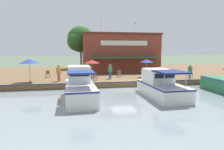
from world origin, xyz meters
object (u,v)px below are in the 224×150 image
patio_umbrella_back_row (29,61)px  patio_umbrella_by_entrance (147,61)px  cafe_chair_far_corner_seat (79,75)px  motorboat_nearest_quay (80,87)px  person_mid_patio (190,70)px  cafe_chair_under_first_umbrella (190,74)px  cafe_chair_beside_entrance (119,73)px  patio_umbrella_near_quay_edge (92,62)px  person_at_quay_edge (110,70)px  waterfront_restaurant (118,52)px  motorboat_outer_channel (222,84)px  cafe_chair_facing_river (48,74)px  person_near_entrance (59,71)px  motorboat_mid_row (159,85)px  tree_behind_restaurant (101,47)px  tree_downstream_bank (80,40)px  cafe_chair_mid_patio (95,76)px

patio_umbrella_back_row → patio_umbrella_by_entrance: bearing=97.4°
cafe_chair_far_corner_seat → motorboat_nearest_quay: bearing=-0.7°
person_mid_patio → cafe_chair_under_first_umbrella: bearing=147.6°
cafe_chair_beside_entrance → cafe_chair_under_first_umbrella: 8.83m
patio_umbrella_near_quay_edge → person_at_quay_edge: 2.87m
waterfront_restaurant → patio_umbrella_back_row: size_ratio=4.77×
patio_umbrella_by_entrance → motorboat_outer_channel: patio_umbrella_by_entrance is taller
waterfront_restaurant → person_mid_patio: waterfront_restaurant is taller
cafe_chair_facing_river → person_at_quay_edge: size_ratio=0.49×
patio_umbrella_back_row → person_mid_patio: patio_umbrella_back_row is taller
patio_umbrella_near_quay_edge → cafe_chair_beside_entrance: (0.38, 3.42, -1.47)m
waterfront_restaurant → patio_umbrella_near_quay_edge: (8.52, -5.15, -1.04)m
patio_umbrella_near_quay_edge → cafe_chair_beside_entrance: 3.74m
patio_umbrella_by_entrance → person_near_entrance: (1.61, -10.65, -0.90)m
cafe_chair_facing_river → motorboat_nearest_quay: (9.53, 3.75, -0.07)m
patio_umbrella_by_entrance → motorboat_outer_channel: size_ratio=0.36×
patio_umbrella_back_row → patio_umbrella_near_quay_edge: bearing=112.1°
patio_umbrella_back_row → cafe_chair_facing_river: 4.15m
patio_umbrella_back_row → motorboat_mid_row: bearing=62.7°
tree_behind_restaurant → tree_downstream_bank: (1.92, -4.10, 1.34)m
motorboat_nearest_quay → cafe_chair_facing_river: bearing=-158.5°
cafe_chair_far_corner_seat → person_mid_patio: size_ratio=0.50×
patio_umbrella_back_row → patio_umbrella_by_entrance: size_ratio=1.11×
person_near_entrance → motorboat_nearest_quay: (6.15, 2.13, -0.72)m
waterfront_restaurant → cafe_chair_mid_patio: bearing=-24.2°
waterfront_restaurant → patio_umbrella_near_quay_edge: size_ratio=5.44×
patio_umbrella_near_quay_edge → motorboat_mid_row: bearing=29.9°
person_mid_patio → tree_behind_restaurant: 20.23m
waterfront_restaurant → motorboat_mid_row: size_ratio=1.79×
motorboat_mid_row → motorboat_outer_channel: (-0.41, 6.59, -0.16)m
cafe_chair_beside_entrance → patio_umbrella_back_row: bearing=-76.9°
patio_umbrella_by_entrance → cafe_chair_beside_entrance: (-0.62, -3.41, -1.54)m
motorboat_nearest_quay → motorboat_outer_channel: motorboat_nearest_quay is taller
tree_downstream_bank → patio_umbrella_near_quay_edge: bearing=5.3°
waterfront_restaurant → cafe_chair_beside_entrance: (8.90, -1.72, -2.51)m
tree_downstream_bank → cafe_chair_facing_river: bearing=-19.8°
cafe_chair_beside_entrance → person_at_quay_edge: (1.48, -1.41, 0.62)m
person_at_quay_edge → tree_downstream_bank: size_ratio=0.22×
patio_umbrella_by_entrance → tree_downstream_bank: (-13.62, -8.01, 3.20)m
cafe_chair_mid_patio → waterfront_restaurant: bearing=155.8°
person_at_quay_edge → waterfront_restaurant: bearing=163.2°
cafe_chair_mid_patio → cafe_chair_far_corner_seat: (-1.07, -1.74, 0.00)m
motorboat_outer_channel → person_near_entrance: bearing=-110.7°
motorboat_outer_channel → waterfront_restaurant: bearing=-158.9°
motorboat_nearest_quay → motorboat_outer_channel: (-0.30, 13.38, -0.22)m
cafe_chair_under_first_umbrella → patio_umbrella_back_row: bearing=-89.0°
patio_umbrella_back_row → tree_downstream_bank: (-15.38, 5.59, 2.99)m
cafe_chair_far_corner_seat → person_near_entrance: 2.54m
patio_umbrella_back_row → person_near_entrance: bearing=92.8°
patio_umbrella_near_quay_edge → cafe_chair_beside_entrance: bearing=83.6°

